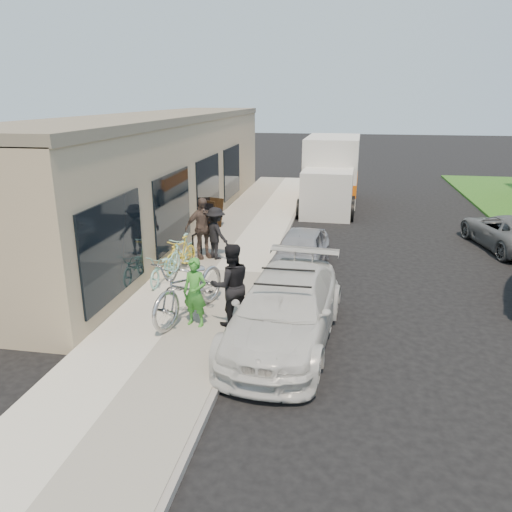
{
  "coord_description": "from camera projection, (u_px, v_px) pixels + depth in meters",
  "views": [
    {
      "loc": [
        1.51,
        -9.93,
        4.84
      ],
      "look_at": [
        -0.55,
        1.68,
        1.05
      ],
      "focal_mm": 35.0,
      "sensor_mm": 36.0,
      "label": 1
    }
  ],
  "objects": [
    {
      "name": "far_car_gray",
      "position": [
        508.0,
        232.0,
        16.51
      ],
      "size": [
        2.64,
        4.35,
        1.13
      ],
      "primitive_type": "imported",
      "rotation": [
        0.0,
        0.0,
        3.34
      ],
      "color": "#56595B",
      "rests_on": "ground"
    },
    {
      "name": "sedan_silver",
      "position": [
        300.0,
        251.0,
        14.28
      ],
      "size": [
        1.72,
        3.65,
        1.21
      ],
      "primitive_type": "imported",
      "rotation": [
        0.0,
        0.0,
        -0.08
      ],
      "color": "#A8A8AD",
      "rests_on": "ground"
    },
    {
      "name": "sedan_white",
      "position": [
        285.0,
        310.0,
        10.13
      ],
      "size": [
        2.37,
        4.97,
        1.44
      ],
      "rotation": [
        0.0,
        0.0,
        -0.09
      ],
      "color": "silver",
      "rests_on": "ground"
    },
    {
      "name": "cruiser_bike_c",
      "position": [
        181.0,
        253.0,
        14.07
      ],
      "size": [
        0.83,
        1.56,
        0.9
      ],
      "primitive_type": "imported",
      "rotation": [
        0.0,
        0.0,
        -0.28
      ],
      "color": "yellow",
      "rests_on": "sidewalk"
    },
    {
      "name": "sandwich_board",
      "position": [
        212.0,
        213.0,
        18.6
      ],
      "size": [
        0.81,
        0.82,
        1.04
      ],
      "rotation": [
        0.0,
        0.0,
        -0.34
      ],
      "color": "black",
      "rests_on": "sidewalk"
    },
    {
      "name": "tandem_bike",
      "position": [
        190.0,
        287.0,
        10.95
      ],
      "size": [
        1.63,
        2.79,
        1.39
      ],
      "primitive_type": "imported",
      "rotation": [
        0.0,
        0.0,
        -0.29
      ],
      "color": "#B0B0B2",
      "rests_on": "sidewalk"
    },
    {
      "name": "bystander_a",
      "position": [
        216.0,
        233.0,
        14.88
      ],
      "size": [
        1.16,
        1.09,
        1.57
      ],
      "primitive_type": "imported",
      "rotation": [
        0.0,
        0.0,
        2.46
      ],
      "color": "black",
      "rests_on": "sidewalk"
    },
    {
      "name": "curb",
      "position": [
        268.0,
        276.0,
        13.91
      ],
      "size": [
        0.12,
        34.0,
        0.13
      ],
      "primitive_type": "cube",
      "color": "gray",
      "rests_on": "ground"
    },
    {
      "name": "moving_truck",
      "position": [
        331.0,
        176.0,
        22.81
      ],
      "size": [
        2.52,
        6.32,
        3.07
      ],
      "rotation": [
        0.0,
        0.0,
        -0.03
      ],
      "color": "silver",
      "rests_on": "ground"
    },
    {
      "name": "bystander_b",
      "position": [
        202.0,
        228.0,
        14.92
      ],
      "size": [
        1.13,
        1.02,
        1.84
      ],
      "primitive_type": "imported",
      "rotation": [
        0.0,
        0.0,
        0.67
      ],
      "color": "#51413A",
      "rests_on": "sidewalk"
    },
    {
      "name": "cruiser_bike_a",
      "position": [
        182.0,
        252.0,
        14.18
      ],
      "size": [
        0.67,
        1.62,
        0.94
      ],
      "primitive_type": "imported",
      "rotation": [
        0.0,
        0.0,
        -0.15
      ],
      "color": "#94DDCE",
      "rests_on": "sidewalk"
    },
    {
      "name": "ground",
      "position": [
        267.0,
        325.0,
        11.04
      ],
      "size": [
        120.0,
        120.0,
        0.0
      ],
      "primitive_type": "plane",
      "color": "black",
      "rests_on": "ground"
    },
    {
      "name": "bike_rack",
      "position": [
        197.0,
        243.0,
        14.94
      ],
      "size": [
        0.15,
        0.57,
        0.81
      ],
      "rotation": [
        0.0,
        0.0,
        -0.19
      ],
      "color": "black",
      "rests_on": "sidewalk"
    },
    {
      "name": "man_standing",
      "position": [
        231.0,
        285.0,
        10.49
      ],
      "size": [
        1.09,
        1.01,
        1.8
      ],
      "primitive_type": "imported",
      "rotation": [
        0.0,
        0.0,
        3.62
      ],
      "color": "black",
      "rests_on": "sidewalk"
    },
    {
      "name": "sidewalk",
      "position": [
        214.0,
        272.0,
        14.16
      ],
      "size": [
        3.0,
        34.0,
        0.15
      ],
      "primitive_type": "cube",
      "color": "beige",
      "rests_on": "ground"
    },
    {
      "name": "woman_rider",
      "position": [
        195.0,
        292.0,
        10.5
      ],
      "size": [
        0.61,
        0.46,
        1.49
      ],
      "primitive_type": "imported",
      "rotation": [
        0.0,
        0.0,
        -0.21
      ],
      "color": "#3A8F2F",
      "rests_on": "sidewalk"
    },
    {
      "name": "cruiser_bike_b",
      "position": [
        163.0,
        268.0,
        13.05
      ],
      "size": [
        0.6,
        1.54,
        0.8
      ],
      "primitive_type": "imported",
      "rotation": [
        0.0,
        0.0,
        -0.05
      ],
      "color": "#94DDCE",
      "rests_on": "sidewalk"
    },
    {
      "name": "storefront",
      "position": [
        163.0,
        172.0,
        18.75
      ],
      "size": [
        3.6,
        20.0,
        4.22
      ],
      "color": "tan",
      "rests_on": "ground"
    }
  ]
}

